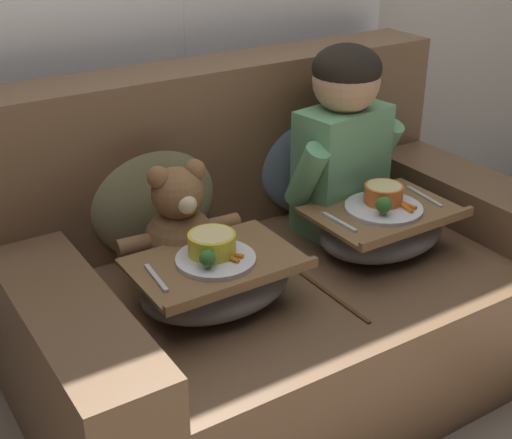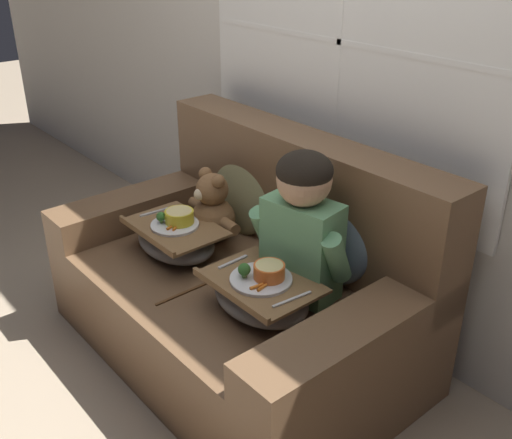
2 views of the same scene
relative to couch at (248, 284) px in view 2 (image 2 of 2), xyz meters
name	(u,v)px [view 2 (image 2 of 2)]	position (x,y,z in m)	size (l,w,h in m)	color
ground_plane	(235,350)	(0.00, -0.08, -0.33)	(14.00, 14.00, 0.00)	tan
wall_back_with_window	(347,44)	(0.00, 0.56, 0.98)	(8.00, 0.08, 2.60)	beige
couch	(248,284)	(0.00, 0.00, 0.00)	(1.61, 1.00, 0.95)	brown
throw_pillow_behind_child	(335,234)	(0.29, 0.23, 0.30)	(0.43, 0.21, 0.44)	slate
throw_pillow_behind_teddy	(245,190)	(-0.29, 0.23, 0.30)	(0.43, 0.21, 0.45)	#898456
child_figure	(303,219)	(0.29, 0.03, 0.42)	(0.44, 0.23, 0.60)	#66A370
teddy_bear	(212,211)	(-0.29, 0.03, 0.24)	(0.38, 0.26, 0.35)	brown
lap_tray_child	(261,294)	(0.29, -0.18, 0.17)	(0.44, 0.32, 0.21)	slate
lap_tray_teddy	(176,238)	(-0.29, -0.17, 0.17)	(0.44, 0.31, 0.21)	slate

